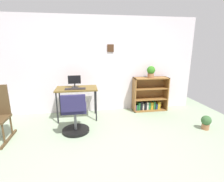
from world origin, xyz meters
TOP-DOWN VIEW (x-y plane):
  - ground_plane at (0.00, 0.00)m, footprint 6.24×6.24m
  - wall_back at (0.00, 2.15)m, footprint 5.20×0.12m
  - desk at (-0.39, 1.67)m, footprint 0.90×0.52m
  - monitor at (-0.43, 1.73)m, footprint 0.28×0.14m
  - keyboard at (-0.41, 1.56)m, footprint 0.44×0.13m
  - office_chair at (-0.41, 0.97)m, footprint 0.52×0.55m
  - bookshelf_low at (1.42, 1.96)m, footprint 0.88×0.30m
  - potted_plant_on_shelf at (1.42, 1.90)m, footprint 0.20×0.20m
  - potted_plant_floor at (2.15, 0.71)m, footprint 0.19×0.19m

SIDE VIEW (x-z plane):
  - ground_plane at x=0.00m, z-range 0.00..0.00m
  - potted_plant_floor at x=2.15m, z-range 0.01..0.30m
  - office_chair at x=-0.41m, z-range -0.05..0.76m
  - bookshelf_low at x=1.42m, z-range -0.06..0.80m
  - desk at x=-0.39m, z-range 0.29..1.01m
  - keyboard at x=-0.41m, z-range 0.72..0.74m
  - monitor at x=-0.43m, z-range 0.73..1.00m
  - potted_plant_on_shelf at x=1.42m, z-range 0.87..1.16m
  - wall_back at x=0.00m, z-range 0.00..2.32m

